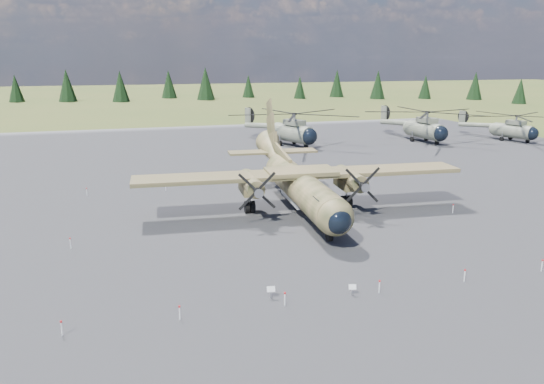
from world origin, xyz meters
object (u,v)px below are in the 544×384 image
object	(u,v)px
helicopter_near	(292,122)
helicopter_mid	(425,120)
transport_plane	(298,179)
helicopter_far	(513,123)

from	to	relation	value
helicopter_near	helicopter_mid	xyz separation A→B (m)	(22.55, -2.53, -0.07)
helicopter_near	transport_plane	bearing A→B (deg)	-128.82
helicopter_far	helicopter_near	bearing A→B (deg)	153.91
helicopter_near	helicopter_mid	distance (m)	22.69
helicopter_far	transport_plane	bearing A→B (deg)	-166.57
helicopter_near	helicopter_mid	size ratio (longest dim) A/B	1.07
helicopter_near	helicopter_far	size ratio (longest dim) A/B	1.21
helicopter_mid	helicopter_far	bearing A→B (deg)	-18.13
helicopter_mid	helicopter_far	xyz separation A→B (m)	(15.03, -3.25, -0.55)
helicopter_near	helicopter_mid	world-z (taller)	helicopter_near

